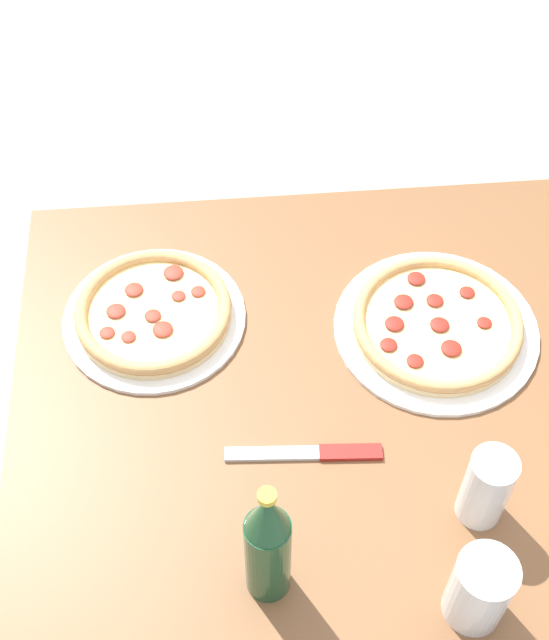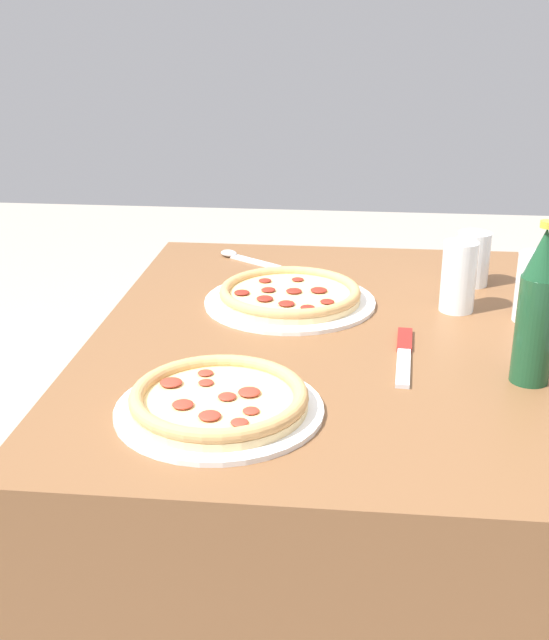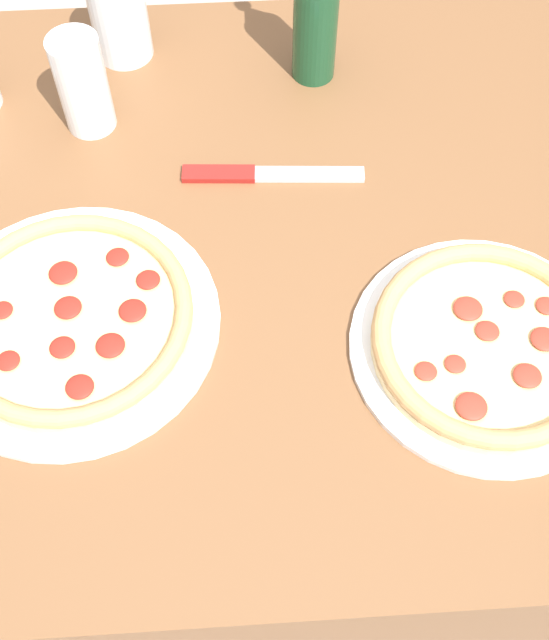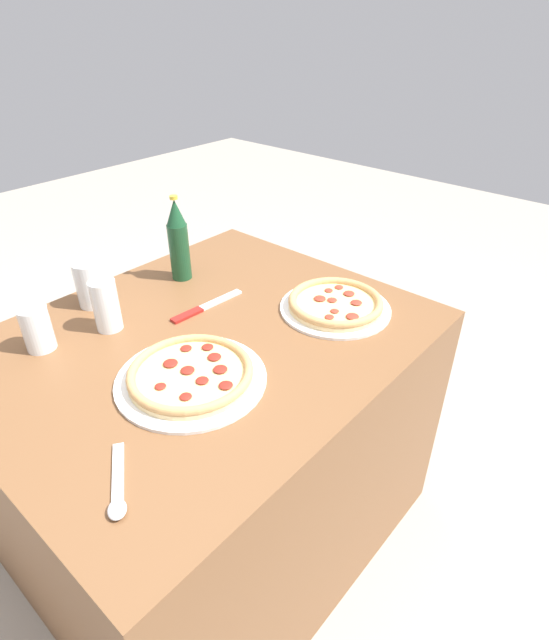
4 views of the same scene
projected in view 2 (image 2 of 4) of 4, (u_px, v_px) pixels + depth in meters
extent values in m
cube|color=brown|center=(340.00, 508.00, 1.57)|extent=(1.10, 0.90, 0.75)
cylinder|color=white|center=(219.00, 409.00, 1.15)|extent=(0.30, 0.30, 0.01)
cylinder|color=#E5C689|center=(219.00, 403.00, 1.15)|extent=(0.26, 0.26, 0.01)
cylinder|color=#EACC7F|center=(219.00, 399.00, 1.15)|extent=(0.23, 0.23, 0.00)
torus|color=tan|center=(219.00, 395.00, 1.15)|extent=(0.26, 0.26, 0.02)
ellipsoid|color=#A83323|center=(251.00, 411.00, 1.10)|extent=(0.02, 0.02, 0.01)
ellipsoid|color=#A83323|center=(227.00, 396.00, 1.14)|extent=(0.03, 0.03, 0.01)
ellipsoid|color=#A83323|center=(171.00, 382.00, 1.19)|extent=(0.03, 0.03, 0.01)
ellipsoid|color=#A83323|center=(183.00, 404.00, 1.12)|extent=(0.03, 0.03, 0.01)
ellipsoid|color=#A83323|center=(249.00, 392.00, 1.16)|extent=(0.03, 0.03, 0.01)
ellipsoid|color=#A83323|center=(206.00, 382.00, 1.19)|extent=(0.02, 0.02, 0.01)
ellipsoid|color=#A83323|center=(205.00, 373.00, 1.22)|extent=(0.02, 0.02, 0.01)
ellipsoid|color=#A83323|center=(210.00, 416.00, 1.09)|extent=(0.03, 0.03, 0.01)
ellipsoid|color=#A83323|center=(239.00, 422.00, 1.07)|extent=(0.02, 0.02, 0.01)
cylinder|color=white|center=(290.00, 302.00, 1.57)|extent=(0.34, 0.34, 0.01)
cylinder|color=#E5C689|center=(290.00, 297.00, 1.57)|extent=(0.28, 0.28, 0.01)
cylinder|color=#EACC7F|center=(290.00, 293.00, 1.57)|extent=(0.24, 0.24, 0.00)
torus|color=tan|center=(290.00, 291.00, 1.57)|extent=(0.28, 0.28, 0.02)
ellipsoid|color=maroon|center=(294.00, 291.00, 1.57)|extent=(0.03, 0.03, 0.01)
ellipsoid|color=maroon|center=(286.00, 303.00, 1.50)|extent=(0.03, 0.03, 0.01)
ellipsoid|color=maroon|center=(327.00, 301.00, 1.51)|extent=(0.03, 0.03, 0.01)
ellipsoid|color=maroon|center=(308.00, 307.00, 1.48)|extent=(0.03, 0.03, 0.01)
ellipsoid|color=maroon|center=(265.00, 280.00, 1.63)|extent=(0.03, 0.03, 0.01)
ellipsoid|color=maroon|center=(265.00, 298.00, 1.53)|extent=(0.03, 0.03, 0.01)
ellipsoid|color=maroon|center=(319.00, 290.00, 1.57)|extent=(0.03, 0.03, 0.01)
ellipsoid|color=maroon|center=(242.00, 292.00, 1.56)|extent=(0.03, 0.03, 0.01)
ellipsoid|color=maroon|center=(268.00, 290.00, 1.57)|extent=(0.03, 0.03, 0.01)
ellipsoid|color=maroon|center=(298.00, 279.00, 1.63)|extent=(0.02, 0.02, 0.01)
cylinder|color=white|center=(537.00, 288.00, 1.47)|extent=(0.08, 0.08, 0.13)
cylinder|color=maroon|center=(536.00, 300.00, 1.48)|extent=(0.07, 0.07, 0.08)
cylinder|color=white|center=(473.00, 259.00, 1.66)|extent=(0.07, 0.07, 0.11)
cylinder|color=orange|center=(472.00, 265.00, 1.67)|extent=(0.06, 0.06, 0.08)
cylinder|color=white|center=(459.00, 277.00, 1.52)|extent=(0.07, 0.07, 0.14)
cylinder|color=#935123|center=(458.00, 284.00, 1.52)|extent=(0.05, 0.05, 0.10)
cylinder|color=#194728|center=(535.00, 330.00, 1.22)|extent=(0.06, 0.06, 0.17)
cone|color=#194728|center=(544.00, 253.00, 1.18)|extent=(0.06, 0.06, 0.08)
cylinder|color=gold|center=(548.00, 224.00, 1.16)|extent=(0.02, 0.02, 0.01)
cube|color=maroon|center=(405.00, 340.00, 1.40)|extent=(0.09, 0.03, 0.01)
cube|color=silver|center=(403.00, 368.00, 1.29)|extent=(0.14, 0.03, 0.01)
cube|color=silver|center=(255.00, 262.00, 1.82)|extent=(0.10, 0.13, 0.01)
ellipsoid|color=silver|center=(229.00, 253.00, 1.87)|extent=(0.05, 0.05, 0.01)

